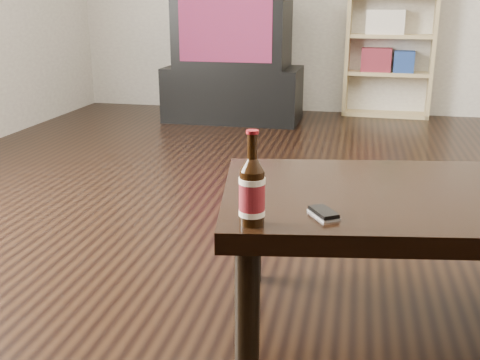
% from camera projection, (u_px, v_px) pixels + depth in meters
% --- Properties ---
extents(floor, '(5.00, 6.00, 0.01)m').
position_uv_depth(floor, '(331.00, 247.00, 2.31)').
color(floor, black).
rests_on(floor, ground).
extents(tv_stand, '(1.12, 0.57, 0.45)m').
position_uv_depth(tv_stand, '(233.00, 94.00, 4.72)').
color(tv_stand, black).
rests_on(tv_stand, floor).
extents(tv, '(0.90, 0.58, 0.67)m').
position_uv_depth(tv, '(233.00, 25.00, 4.55)').
color(tv, black).
rests_on(tv, tv_stand).
extents(bookshelf, '(0.75, 0.38, 1.37)m').
position_uv_depth(bookshelf, '(390.00, 32.00, 4.82)').
color(bookshelf, tan).
rests_on(bookshelf, floor).
extents(coffee_table, '(1.25, 0.85, 0.43)m').
position_uv_depth(coffee_table, '(420.00, 210.00, 1.65)').
color(coffee_table, black).
rests_on(coffee_table, floor).
extents(beer_bottle, '(0.08, 0.08, 0.24)m').
position_uv_depth(beer_bottle, '(252.00, 192.00, 1.37)').
color(beer_bottle, black).
rests_on(beer_bottle, coffee_table).
extents(phone, '(0.09, 0.10, 0.02)m').
position_uv_depth(phone, '(324.00, 213.00, 1.44)').
color(phone, silver).
rests_on(phone, coffee_table).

